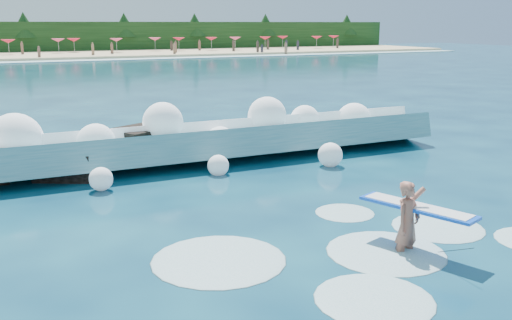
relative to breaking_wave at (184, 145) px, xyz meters
name	(u,v)px	position (x,y,z in m)	size (l,w,h in m)	color
ground	(235,236)	(-1.29, -7.44, -0.59)	(200.00, 200.00, 0.00)	#082740
beach	(17,56)	(-1.29, 70.56, -0.39)	(140.00, 20.00, 0.40)	tan
wet_band	(23,62)	(-1.29, 59.56, -0.55)	(140.00, 5.00, 0.08)	silver
treeline	(12,38)	(-1.29, 80.56, 1.91)	(140.00, 4.00, 5.00)	black
breaking_wave	(184,145)	(0.00, 0.00, 0.00)	(19.58, 2.98, 1.69)	teal
rock_cluster	(53,160)	(-4.37, 0.26, -0.14)	(8.23, 3.42, 1.41)	black
surfer_with_board	(410,221)	(1.69, -9.88, 0.10)	(1.42, 3.01, 1.87)	#A35E4C
wave_spray	(179,132)	(-0.20, -0.10, 0.49)	(15.12, 4.47, 2.18)	white
surf_foam	(352,253)	(0.56, -9.45, -0.59)	(9.16, 6.03, 0.14)	silver
beach_umbrellas	(15,41)	(-1.22, 72.61, 1.66)	(113.26, 6.78, 0.50)	#E1426E
beachgoers	(72,49)	(6.11, 68.39, 0.55)	(98.84, 12.72, 1.93)	#3F332D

